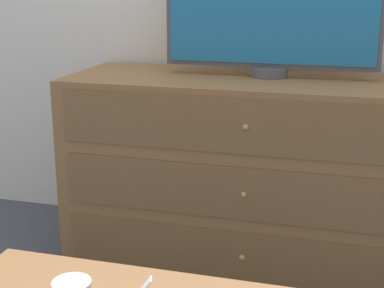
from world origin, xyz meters
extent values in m
plane|color=#474C56|center=(0.00, 0.00, 0.00)|extent=(12.00, 12.00, 0.00)
cube|color=olive|center=(0.12, -0.32, 0.41)|extent=(1.66, 0.58, 0.83)
cube|color=brown|center=(0.12, -0.61, 0.14)|extent=(1.53, 0.01, 0.22)
sphere|color=tan|center=(0.12, -0.62, 0.14)|extent=(0.02, 0.02, 0.02)
cube|color=brown|center=(0.12, -0.61, 0.41)|extent=(1.53, 0.01, 0.22)
sphere|color=tan|center=(0.12, -0.62, 0.41)|extent=(0.02, 0.02, 0.02)
cube|color=brown|center=(0.12, -0.61, 0.69)|extent=(1.53, 0.01, 0.22)
sphere|color=tan|center=(0.12, -0.62, 0.69)|extent=(0.02, 0.02, 0.02)
cylinder|color=#515156|center=(0.15, -0.26, 0.85)|extent=(0.16, 0.16, 0.04)
cube|color=#515156|center=(0.15, -0.25, 1.15)|extent=(0.92, 0.04, 0.56)
cube|color=#1E6B9E|center=(0.15, -0.27, 1.15)|extent=(0.88, 0.01, 0.52)
cube|color=white|center=(0.14, -1.80, 0.66)|extent=(0.03, 0.03, 0.03)
camera|label=1|loc=(0.51, -2.77, 1.25)|focal=55.00mm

